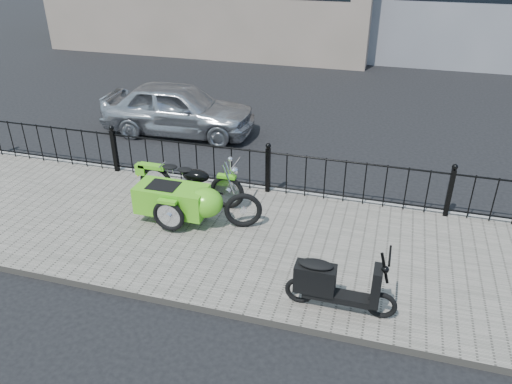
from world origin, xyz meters
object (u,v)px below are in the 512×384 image
(scooter, at_px, (333,285))
(spare_tire, at_px, (243,210))
(motorcycle_sidecar, at_px, (184,196))
(sedan_car, at_px, (178,109))

(scooter, relative_size, spare_tire, 2.32)
(motorcycle_sidecar, xyz_separation_m, spare_tire, (1.13, 0.03, -0.13))
(spare_tire, height_order, sedan_car, sedan_car)
(scooter, xyz_separation_m, sedan_car, (-5.01, 5.99, 0.15))
(motorcycle_sidecar, distance_m, sedan_car, 4.72)
(scooter, bearing_deg, sedan_car, 129.95)
(spare_tire, distance_m, sedan_car, 5.28)
(spare_tire, bearing_deg, motorcycle_sidecar, -178.49)
(motorcycle_sidecar, relative_size, spare_tire, 3.31)
(scooter, distance_m, spare_tire, 2.56)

